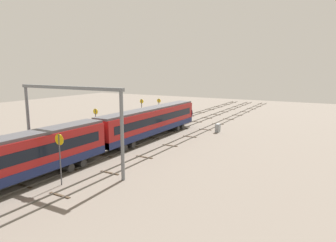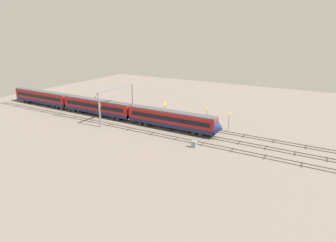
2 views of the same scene
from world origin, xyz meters
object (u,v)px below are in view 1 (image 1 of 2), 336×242
speed_sign_mid_trackside (142,110)px  speed_sign_far_trackside (159,107)px  train (7,163)px  speed_sign_distant_end (60,151)px  speed_sign_near_foreground (96,120)px  overhead_gantry (69,110)px  relay_cabinet (218,128)px

speed_sign_mid_trackside → speed_sign_far_trackside: 6.01m
train → speed_sign_distant_end: 4.58m
speed_sign_near_foreground → speed_sign_distant_end: speed_sign_near_foreground is taller
speed_sign_distant_end → speed_sign_far_trackside: bearing=15.6°
overhead_gantry → relay_cabinet: 28.28m
train → speed_sign_far_trackside: 37.70m
speed_sign_near_foreground → train: bearing=-160.6°
overhead_gantry → speed_sign_mid_trackside: overhead_gantry is taller
train → speed_sign_near_foreground: 19.79m
speed_sign_mid_trackside → overhead_gantry: bearing=-164.0°
speed_sign_far_trackside → train: bearing=-170.2°
train → speed_sign_distant_end: bearing=-40.8°
train → speed_sign_far_trackside: speed_sign_far_trackside is taller
speed_sign_far_trackside → speed_sign_distant_end: size_ratio=1.00×
train → speed_sign_distant_end: (3.42, -2.95, 0.72)m
speed_sign_near_foreground → speed_sign_mid_trackside: 12.49m
relay_cabinet → speed_sign_near_foreground: bearing=137.6°
speed_sign_far_trackside → speed_sign_distant_end: (-33.72, -9.39, 0.19)m
overhead_gantry → relay_cabinet: (26.71, -7.23, -5.85)m
overhead_gantry → relay_cabinet: overhead_gantry is taller
train → relay_cabinet: 34.91m
speed_sign_mid_trackside → speed_sign_distant_end: size_ratio=1.08×
overhead_gantry → speed_sign_near_foreground: 13.63m
speed_sign_near_foreground → speed_sign_mid_trackside: size_ratio=0.93×
overhead_gantry → speed_sign_far_trackside: overhead_gantry is taller
speed_sign_distant_end → relay_cabinet: (30.63, -4.52, -2.64)m
overhead_gantry → relay_cabinet: size_ratio=10.02×
speed_sign_near_foreground → relay_cabinet: size_ratio=3.41×
overhead_gantry → speed_sign_distant_end: (-3.92, -2.71, -3.21)m
overhead_gantry → speed_sign_near_foreground: overhead_gantry is taller
train → speed_sign_mid_trackside: (31.14, 6.60, 0.72)m
speed_sign_near_foreground → relay_cabinet: speed_sign_near_foreground is taller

